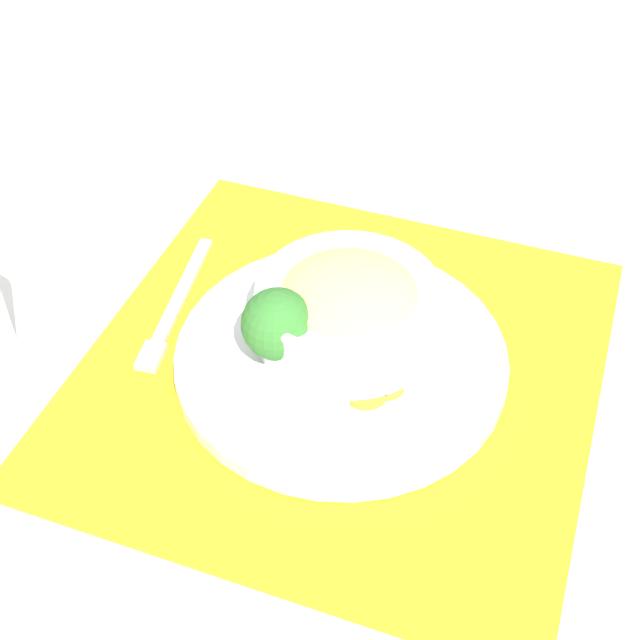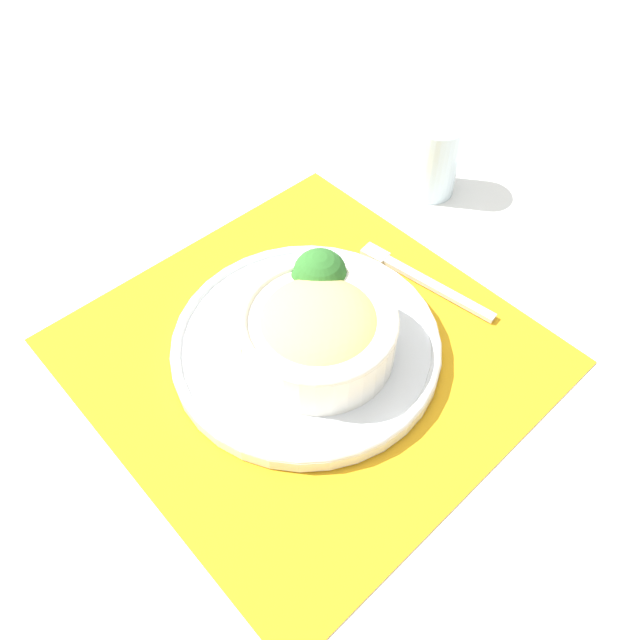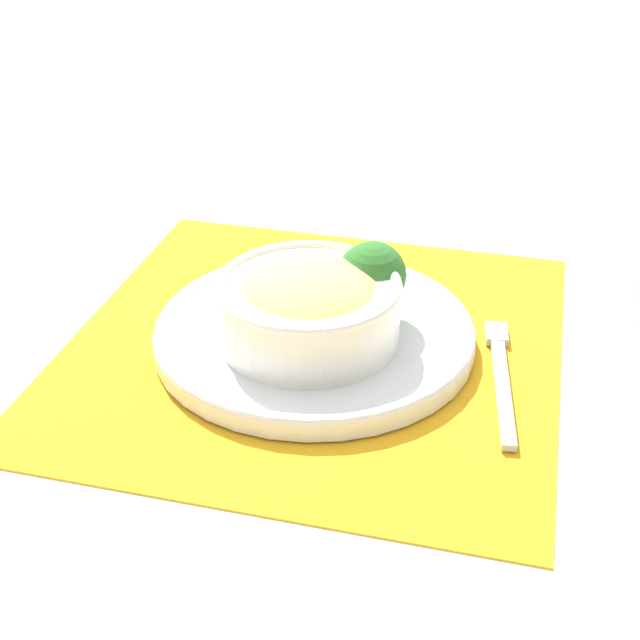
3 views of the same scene
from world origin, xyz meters
The scene contains 9 objects.
ground_plane centered at (0.00, 0.00, 0.00)m, with size 4.00×4.00×0.00m, color white.
placemat centered at (0.00, 0.00, 0.00)m, with size 0.44×0.45×0.00m.
plate centered at (0.00, 0.00, 0.02)m, with size 0.29×0.29×0.02m.
bowl centered at (0.00, -0.02, 0.05)m, with size 0.16×0.16×0.07m.
broccoli_floret centered at (0.05, 0.03, 0.06)m, with size 0.06×0.06×0.08m.
carrot_slice_near centered at (-0.03, 0.04, 0.02)m, with size 0.04×0.04×0.01m.
carrot_slice_middle centered at (-0.05, 0.02, 0.02)m, with size 0.04×0.04×0.01m.
carrot_slice_far centered at (-0.05, 0.01, 0.02)m, with size 0.04×0.04×0.01m.
fork centered at (0.17, -0.01, 0.01)m, with size 0.04×0.18×0.01m.
Camera 3 is at (0.17, -0.67, 0.44)m, focal length 50.00 mm.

